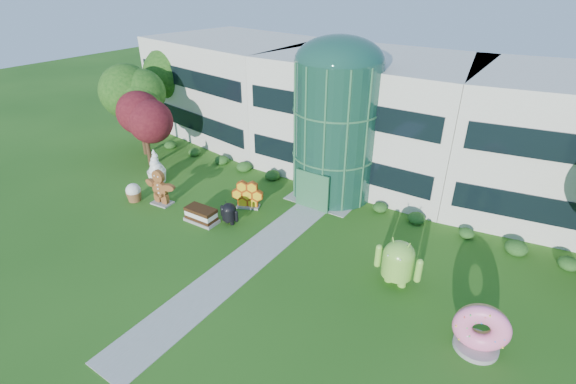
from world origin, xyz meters
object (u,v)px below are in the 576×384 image
Objects in this scene: donut at (481,327)px; gingerbread at (160,187)px; android_green at (398,260)px; android_black at (229,212)px.

donut is 22.02m from gingerbread.
gingerbread is (-21.99, 1.12, 0.09)m from donut.
donut is at bearing -7.82° from gingerbread.
android_black is (-11.47, -0.40, -0.65)m from android_green.
gingerbread is at bearing -175.29° from android_green.
android_black is 0.70× the size of donut.
donut is (4.64, -2.21, -0.27)m from android_green.
gingerbread is at bearing 164.73° from donut.
android_black is at bearing -176.91° from android_green.
gingerbread is at bearing -172.10° from android_black.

